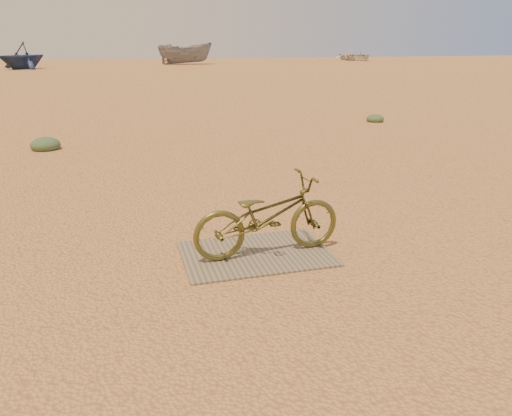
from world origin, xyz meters
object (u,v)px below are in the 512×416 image
object	(u,v)px
plywood_board	(256,254)
bicycle	(268,216)
boat_mid_right	(185,53)
boat_far_left	(22,55)
boat_far_right	(356,56)

from	to	relation	value
plywood_board	bicycle	bearing A→B (deg)	-19.51
bicycle	plywood_board	bearing A→B (deg)	66.49
plywood_board	bicycle	size ratio (longest dim) A/B	0.98
bicycle	boat_mid_right	distance (m)	44.73
boat_far_left	boat_mid_right	world-z (taller)	boat_far_left
bicycle	boat_far_left	xyz separation A→B (m)	(-8.12, 39.72, 0.59)
boat_mid_right	boat_far_right	bearing A→B (deg)	-77.76
plywood_board	boat_far_right	xyz separation A→B (m)	(25.26, 48.36, 0.50)
boat_far_left	boat_mid_right	xyz separation A→B (m)	(13.58, 4.67, -0.06)
boat_far_left	plywood_board	bearing A→B (deg)	-33.52
bicycle	boat_far_right	world-z (taller)	boat_far_right
bicycle	boat_far_left	distance (m)	40.55
boat_far_left	boat_far_right	world-z (taller)	boat_far_left
plywood_board	boat_far_left	bearing A→B (deg)	101.40
boat_mid_right	boat_far_left	bearing A→B (deg)	109.71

